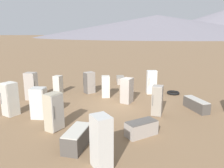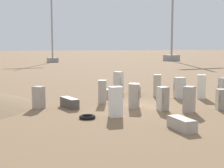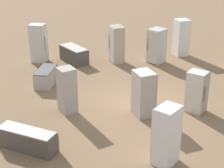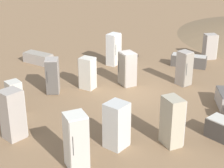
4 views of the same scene
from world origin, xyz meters
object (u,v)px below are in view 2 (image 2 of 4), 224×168
object	(u,v)px
discarded_fridge_0	(180,88)
discarded_fridge_11	(189,100)
power_pylon_1	(52,38)
discarded_fridge_3	(116,102)
discarded_fridge_14	(69,103)
power_pylon_0	(172,29)
scrap_tire	(87,117)
discarded_fridge_2	(201,86)
discarded_fridge_15	(102,92)
discarded_fridge_7	(157,86)
discarded_fridge_10	(135,90)
discarded_fridge_1	(182,124)
discarded_fridge_9	(134,96)
discarded_fridge_13	(118,82)
discarded_fridge_5	(108,93)
discarded_fridge_8	(221,100)
discarded_fridge_6	(163,99)
discarded_fridge_12	(39,97)

from	to	relation	value
discarded_fridge_0	discarded_fridge_11	distance (m)	5.65
power_pylon_1	discarded_fridge_3	distance (m)	73.79
power_pylon_1	discarded_fridge_14	size ratio (longest dim) A/B	11.28
discarded_fridge_11	power_pylon_0	bearing A→B (deg)	115.25
discarded_fridge_0	discarded_fridge_3	size ratio (longest dim) A/B	0.94
discarded_fridge_11	scrap_tire	distance (m)	6.62
discarded_fridge_11	discarded_fridge_14	size ratio (longest dim) A/B	0.84
power_pylon_1	discarded_fridge_2	bearing A→B (deg)	83.00
discarded_fridge_3	discarded_fridge_15	distance (m)	4.58
discarded_fridge_7	discarded_fridge_10	bearing A→B (deg)	69.94
discarded_fridge_14	discarded_fridge_1	bearing A→B (deg)	-74.57
discarded_fridge_1	scrap_tire	size ratio (longest dim) A/B	1.89
discarded_fridge_14	discarded_fridge_0	bearing A→B (deg)	-7.09
discarded_fridge_9	discarded_fridge_15	size ratio (longest dim) A/B	0.97
discarded_fridge_13	discarded_fridge_3	bearing A→B (deg)	41.08
discarded_fridge_13	scrap_tire	world-z (taller)	discarded_fridge_13
discarded_fridge_14	discarded_fridge_5	bearing A→B (deg)	27.02
discarded_fridge_0	discarded_fridge_8	size ratio (longest dim) A/B	1.23
discarded_fridge_15	discarded_fridge_11	bearing A→B (deg)	-27.41
discarded_fridge_13	discarded_fridge_15	xyz separation A→B (m)	(3.81, 4.44, -0.10)
discarded_fridge_5	discarded_fridge_14	size ratio (longest dim) A/B	0.82
discarded_fridge_7	discarded_fridge_15	distance (m)	5.75
discarded_fridge_0	discarded_fridge_9	world-z (taller)	discarded_fridge_0
power_pylon_0	discarded_fridge_8	distance (m)	80.86
discarded_fridge_5	discarded_fridge_7	size ratio (longest dim) A/B	0.88
discarded_fridge_0	discarded_fridge_1	distance (m)	10.03
discarded_fridge_5	discarded_fridge_13	bearing A→B (deg)	114.21
discarded_fridge_5	discarded_fridge_13	world-z (taller)	discarded_fridge_13
power_pylon_0	discarded_fridge_11	size ratio (longest dim) A/B	19.08
discarded_fridge_0	discarded_fridge_5	size ratio (longest dim) A/B	1.05
discarded_fridge_5	scrap_tire	distance (m)	7.85
discarded_fridge_6	discarded_fridge_12	size ratio (longest dim) A/B	1.05
discarded_fridge_7	discarded_fridge_9	distance (m)	5.75
discarded_fridge_0	discarded_fridge_6	xyz separation A→B (m)	(4.25, 3.42, -0.07)
discarded_fridge_9	scrap_tire	bearing A→B (deg)	-31.83
discarded_fridge_15	discarded_fridge_6	bearing A→B (deg)	-30.38
discarded_fridge_2	discarded_fridge_13	distance (m)	7.42
power_pylon_1	discarded_fridge_9	xyz separation A→B (m)	(15.54, 69.49, -6.13)
discarded_fridge_15	discarded_fridge_10	bearing A→B (deg)	62.07
discarded_fridge_2	discarded_fridge_10	world-z (taller)	discarded_fridge_2
discarded_fridge_8	discarded_fridge_14	distance (m)	10.19
discarded_fridge_10	discarded_fridge_12	distance (m)	9.59
discarded_fridge_11	scrap_tire	xyz separation A→B (m)	(6.41, -1.44, -0.74)
scrap_tire	discarded_fridge_1	bearing A→B (deg)	125.55
discarded_fridge_2	discarded_fridge_9	bearing A→B (deg)	-129.76
discarded_fridge_8	discarded_fridge_2	bearing A→B (deg)	-91.07
discarded_fridge_7	discarded_fridge_9	world-z (taller)	discarded_fridge_7
power_pylon_0	discarded_fridge_1	bearing A→B (deg)	51.85
power_pylon_0	discarded_fridge_7	world-z (taller)	power_pylon_0
discarded_fridge_7	discarded_fridge_11	xyz separation A→B (m)	(2.19, 6.45, -0.09)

